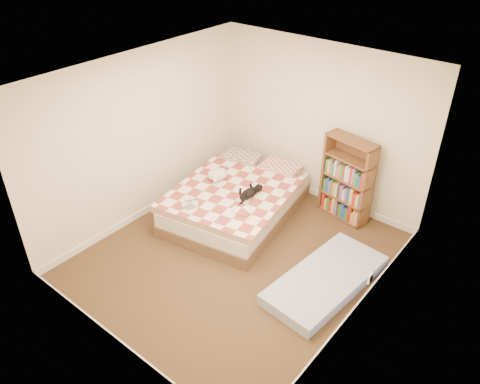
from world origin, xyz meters
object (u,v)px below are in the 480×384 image
Objects in this scene: bookshelf at (346,187)px; floor_mattress at (326,280)px; bed at (238,199)px; black_cat at (250,193)px; white_dog at (217,174)px.

floor_mattress is (0.58, -1.51, -0.42)m from bookshelf.
bookshelf is 0.75× the size of floor_mattress.
bookshelf is 1.67m from floor_mattress.
bed is 1.63m from bookshelf.
bed is at bearing -131.84° from bookshelf.
white_dog is (-0.68, 0.07, 0.02)m from black_cat.
bed is 1.85× the size of bookshelf.
bed is 0.49m from white_dog.
white_dog is (-2.21, 0.45, 0.52)m from floor_mattress.
bed reaches higher than floor_mattress.
bookshelf is 3.42× the size of white_dog.
bed is at bearing 167.32° from black_cat.
black_cat is at bearing -32.55° from bed.
bed is 6.31× the size of white_dog.
floor_mattress is (1.85, -0.52, -0.19)m from bed.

